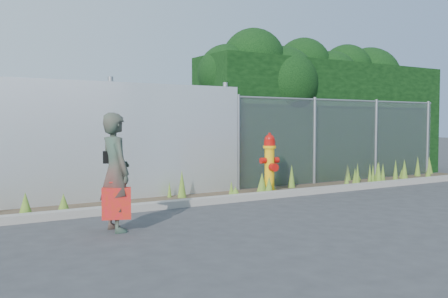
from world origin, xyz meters
TOP-DOWN VIEW (x-y plane):
  - ground at (0.00, 0.00)m, footprint 80.00×80.00m
  - curb at (0.00, 1.80)m, footprint 16.00×0.22m
  - weed_strip at (0.61, 2.39)m, footprint 16.00×1.32m
  - corrugated_fence at (-3.25, 3.01)m, footprint 8.50×0.21m
  - chainlink_fence at (4.25, 3.00)m, footprint 6.50×0.07m
  - hedge at (4.38, 4.02)m, footprint 7.44×2.13m
  - fire_hydrant at (1.37, 2.32)m, footprint 0.42×0.37m
  - woman at (-2.53, 0.55)m, footprint 0.41×0.60m
  - red_tote_bag at (-2.58, 0.40)m, footprint 0.37×0.14m
  - black_shoulder_bag at (-2.53, 0.73)m, footprint 0.22×0.09m

SIDE VIEW (x-z plane):
  - ground at x=0.00m, z-range 0.00..0.00m
  - curb at x=0.00m, z-range 0.00..0.12m
  - weed_strip at x=0.61m, z-range -0.12..0.43m
  - red_tote_bag at x=-2.58m, z-range 0.15..0.64m
  - fire_hydrant at x=1.37m, z-range -0.02..1.23m
  - woman at x=-2.53m, z-range 0.00..1.58m
  - black_shoulder_bag at x=-2.53m, z-range 0.90..1.06m
  - chainlink_fence at x=4.25m, z-range 0.01..2.06m
  - corrugated_fence at x=-3.25m, z-range -0.05..2.25m
  - hedge at x=4.38m, z-range 0.18..3.89m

